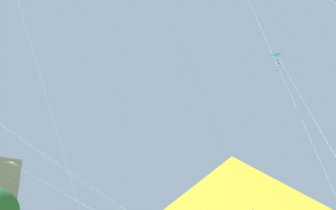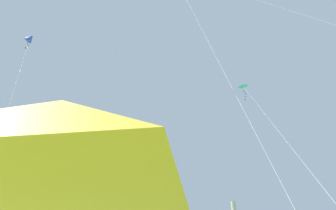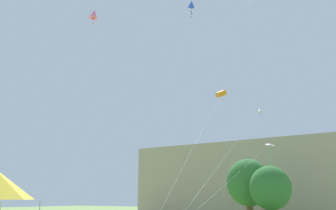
{
  "view_description": "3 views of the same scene",
  "coord_description": "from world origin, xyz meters",
  "views": [
    {
      "loc": [
        -14.54,
        -0.57,
        2.6
      ],
      "look_at": [
        0.37,
        15.01,
        10.03
      ],
      "focal_mm": 40.0,
      "sensor_mm": 36.0,
      "label": 1
    },
    {
      "loc": [
        -7.71,
        1.7,
        2.42
      ],
      "look_at": [
        -0.67,
        10.85,
        9.78
      ],
      "focal_mm": 28.0,
      "sensor_mm": 36.0,
      "label": 2
    },
    {
      "loc": [
        9.12,
        -5.21,
        3.08
      ],
      "look_at": [
        -3.05,
        13.51,
        8.65
      ],
      "focal_mm": 40.0,
      "sensor_mm": 36.0,
      "label": 3
    }
  ],
  "objects": [
    {
      "name": "kite_white_delta_5",
      "position": [
        -2.42,
        30.82,
        8.02
      ],
      "size": [
        1.49,
        23.76,
        8.45
      ],
      "color": "silver",
      "rests_on": "ground"
    },
    {
      "name": "kite_cyan_delta_2",
      "position": [
        5.57,
        10.21,
        13.31
      ],
      "size": [
        9.83,
        8.85,
        13.78
      ],
      "color": "silver",
      "rests_on": "ground"
    },
    {
      "name": "festival_tent",
      "position": [
        -7.03,
        4.98,
        3.71
      ],
      "size": [
        3.35,
        3.35,
        4.42
      ],
      "color": "#B7B7BC",
      "rests_on": "ground"
    }
  ]
}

